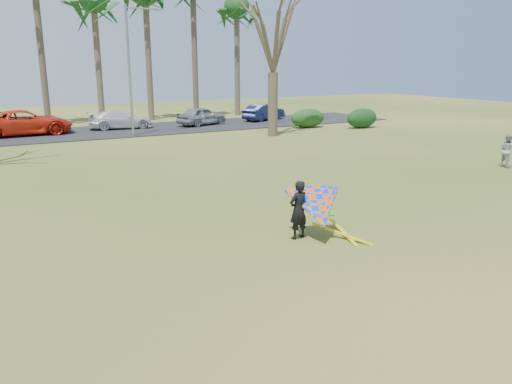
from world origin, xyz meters
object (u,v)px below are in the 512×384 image
car_2 (25,123)px  car_4 (202,116)px  bare_tree_right (273,29)px  car_5 (264,112)px  car_3 (121,119)px  streetlight (132,65)px  pedestrian_a (507,151)px  kite_flyer (316,208)px

car_2 → car_4: 12.05m
bare_tree_right → car_5: bare_tree_right is taller
car_3 → car_4: size_ratio=1.11×
streetlight → car_5: size_ratio=2.01×
pedestrian_a → kite_flyer: bearing=117.0°
streetlight → bare_tree_right: bearing=-27.0°
streetlight → car_4: bearing=28.2°
car_5 → kite_flyer: size_ratio=1.67×
car_3 → kite_flyer: bearing=-177.8°
streetlight → car_2: 8.00m
car_4 → kite_flyer: kite_flyer is taller
car_2 → car_3: size_ratio=1.30×
kite_flyer → car_4: bearing=74.1°
bare_tree_right → car_5: size_ratio=2.31×
car_2 → car_3: 6.20m
car_4 → car_5: (5.69, 0.60, -0.02)m
car_2 → car_5: bearing=-92.0°
car_5 → car_4: bearing=73.9°
streetlight → car_2: streetlight is taller
bare_tree_right → car_4: bearing=105.1°
bare_tree_right → car_4: size_ratio=2.32×
car_5 → bare_tree_right: bearing=132.0°
kite_flyer → bare_tree_right: bearing=62.8°
car_5 → pedestrian_a: 21.47m
bare_tree_right → kite_flyer: bare_tree_right is taller
bare_tree_right → car_2: (-13.97, 7.65, -5.71)m
car_3 → kite_flyer: kite_flyer is taller
streetlight → kite_flyer: 21.70m
car_4 → pedestrian_a: (6.07, -20.87, 0.01)m
streetlight → pedestrian_a: 21.69m
car_3 → pedestrian_a: (11.92, -21.66, 0.05)m
bare_tree_right → car_3: bare_tree_right is taller
car_3 → kite_flyer: (-1.16, -25.33, 0.14)m
kite_flyer → car_2: bearing=101.4°
car_3 → car_4: car_4 is taller
streetlight → pedestrian_a: (11.98, -17.70, -3.72)m
streetlight → pedestrian_a: bearing=-55.9°
car_4 → car_3: bearing=62.9°
car_2 → kite_flyer: (5.03, -25.03, -0.02)m
car_2 → kite_flyer: size_ratio=2.40×
car_5 → car_3: bearing=66.9°
bare_tree_right → car_4: bare_tree_right is taller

